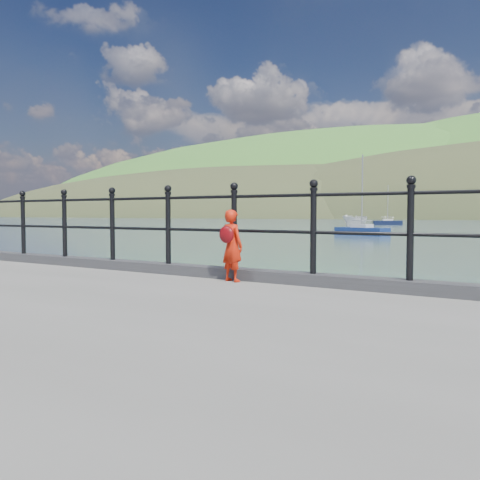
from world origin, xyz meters
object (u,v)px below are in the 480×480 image
Objects in this scene: child at (232,245)px; launch_white at (355,222)px; sailboat_left at (388,223)px; railing at (200,220)px; sailboat_port at (362,232)px.

child is 0.21× the size of launch_white.
launch_white is at bearing -109.52° from sailboat_left.
sailboat_left reaches higher than railing.
sailboat_left is 44.16m from sailboat_port.
sailboat_left is (-20.63, 79.71, -1.48)m from railing.
railing is 0.84m from child.
railing is 82.35m from sailboat_left.
sailboat_port reaches higher than sailboat_left.
sailboat_left is at bearing 122.25° from sailboat_port.
sailboat_port is at bearing 105.61° from railing.
launch_white is 0.63× the size of sailboat_port.
sailboat_left reaches higher than child.
launch_white is (-17.95, 54.70, -0.62)m from child.
child is (0.73, -0.26, -0.33)m from railing.
child is at bearing -102.25° from sailboat_left.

